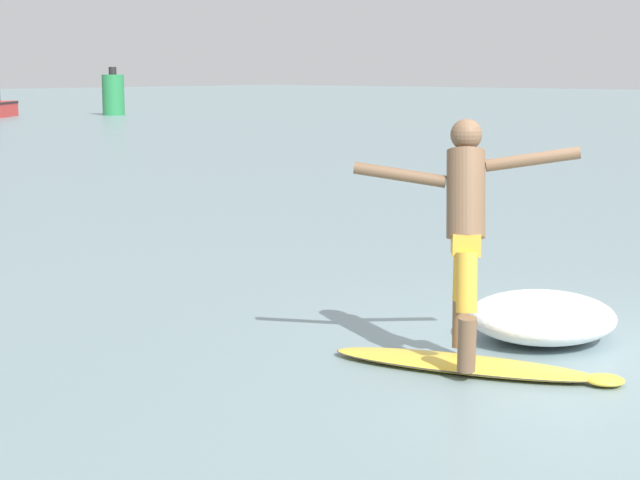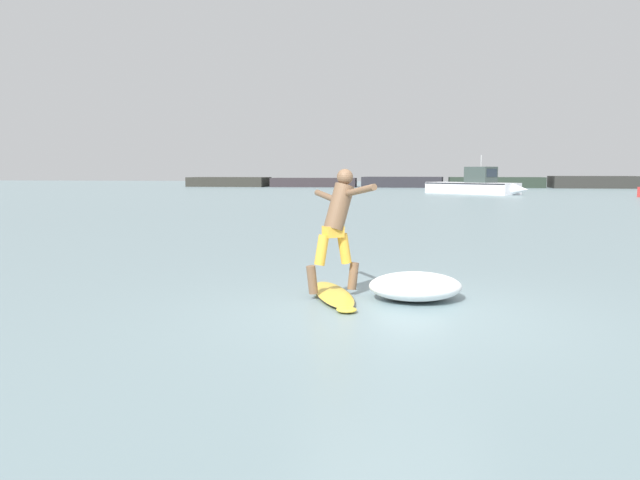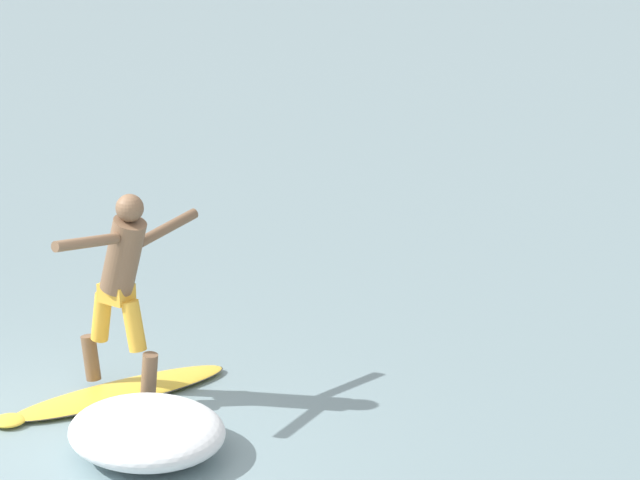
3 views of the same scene
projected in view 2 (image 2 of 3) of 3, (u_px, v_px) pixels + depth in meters
name	position (u px, v px, depth m)	size (l,w,h in m)	color
ground_plane	(394.00, 312.00, 7.96)	(200.00, 200.00, 0.00)	gray
rock_jetty_breakwater	(437.00, 182.00, 68.40)	(58.63, 4.85, 1.25)	#2F2E28
surfboard	(333.00, 295.00, 8.88)	(1.09, 2.17, 0.21)	yellow
surfer	(338.00, 220.00, 8.84)	(1.07, 1.36, 1.75)	brown
small_boat_offshore	(475.00, 185.00, 48.76)	(7.66, 6.88, 3.02)	white
wave_foam_at_tail	(415.00, 286.00, 8.73)	(1.65, 1.59, 0.37)	white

